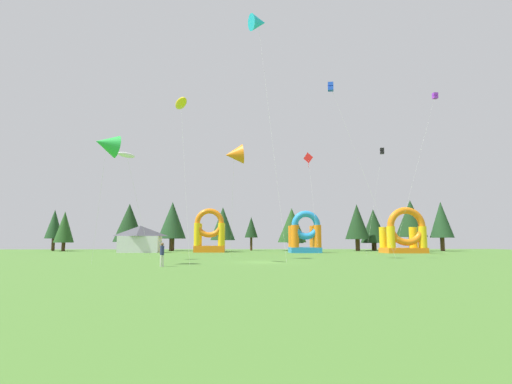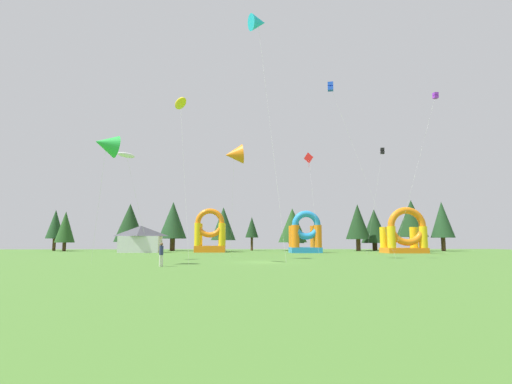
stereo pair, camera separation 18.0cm
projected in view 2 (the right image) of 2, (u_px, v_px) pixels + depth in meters
ground_plane at (261, 262)px, 36.87m from camera, size 120.00×120.00×0.00m
kite_cyan_delta at (258, 23)px, 45.18m from camera, size 3.50×7.30×27.18m
kite_yellow_parafoil at (181, 104)px, 37.41m from camera, size 2.42×4.62×15.06m
kite_orange_delta at (234, 155)px, 44.85m from camera, size 2.31×6.19×12.58m
kite_green_delta at (106, 144)px, 33.61m from camera, size 2.99×3.77×10.96m
kite_purple_box at (435, 96)px, 55.95m from camera, size 7.30×0.96×22.27m
kite_blue_box at (331, 87)px, 45.24m from camera, size 6.48×1.84×19.51m
kite_black_box at (382, 151)px, 57.01m from camera, size 2.89×0.90×14.93m
kite_red_diamond at (309, 159)px, 63.67m from camera, size 1.21×5.37×15.45m
kite_white_parafoil at (127, 155)px, 42.47m from camera, size 3.05×4.42×11.17m
person_near_camera at (161, 252)px, 30.87m from camera, size 0.44×0.44×1.80m
inflatable_blue_arch at (210, 236)px, 69.91m from camera, size 5.21×3.99×7.48m
inflatable_orange_dome at (305, 237)px, 66.88m from camera, size 4.98×4.69×6.86m
inflatable_yellow_castle at (405, 236)px, 65.18m from camera, size 6.43×4.77×7.32m
festival_tent at (141, 239)px, 67.91m from camera, size 6.61×3.63×4.49m
tree_row_0 at (55, 224)px, 81.05m from camera, size 3.44×3.44×8.19m
tree_row_1 at (65, 227)px, 77.96m from camera, size 3.65×3.65×7.63m
tree_row_2 at (130, 223)px, 78.10m from camera, size 5.87×5.87×9.12m
tree_row_3 at (173, 220)px, 80.57m from camera, size 5.47×5.47×9.68m
tree_row_4 at (223, 224)px, 77.32m from camera, size 4.71×4.71×8.36m
tree_row_5 at (252, 228)px, 82.71m from camera, size 2.67×2.67×6.80m
tree_row_6 at (292, 225)px, 81.70m from camera, size 5.75×5.75×8.53m
tree_row_7 at (296, 230)px, 78.70m from camera, size 3.18×3.18×6.60m
tree_row_8 at (358, 222)px, 79.97m from camera, size 4.73×4.73×9.18m
tree_row_9 at (374, 226)px, 82.92m from camera, size 5.35×5.35×8.44m
tree_row_10 at (411, 219)px, 78.78m from camera, size 5.91×5.91×9.88m
tree_row_11 at (442, 220)px, 79.36m from camera, size 4.47×4.47×9.64m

